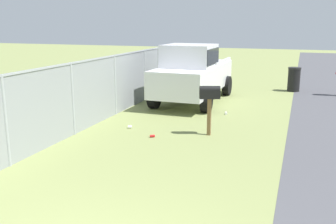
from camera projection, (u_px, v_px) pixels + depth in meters
mailbox at (210, 96)px, 9.68m from camera, size 0.36×0.55×1.28m
pickup_truck at (193, 72)px, 13.75m from camera, size 4.86×2.14×2.09m
trash_bin at (294, 79)px, 16.04m from camera, size 0.52×0.52×1.00m
fence_section at (115, 83)px, 11.92m from camera, size 14.30×0.07×1.87m
litter_cup_midfield_a at (226, 113)px, 12.10m from camera, size 0.12×0.11×0.08m
litter_can_by_mailbox at (152, 136)px, 9.71m from camera, size 0.12×0.14×0.07m
litter_cup_far_scatter at (130, 127)px, 10.53m from camera, size 0.11×0.12×0.08m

